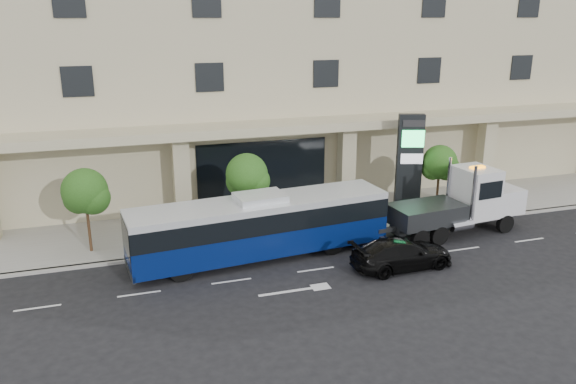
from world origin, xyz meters
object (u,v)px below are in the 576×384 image
(black_sedan, at_px, (402,253))
(signage_pylon, at_px, (409,163))
(city_bus, at_px, (260,225))
(tow_truck, at_px, (462,204))

(black_sedan, distance_m, signage_pylon, 8.00)
(city_bus, bearing_deg, signage_pylon, 13.31)
(black_sedan, bearing_deg, tow_truck, -62.31)
(city_bus, distance_m, tow_truck, 11.19)
(signage_pylon, bearing_deg, tow_truck, -50.85)
(city_bus, relative_size, tow_truck, 1.46)
(city_bus, relative_size, signage_pylon, 2.20)
(tow_truck, xyz_separation_m, signage_pylon, (-1.36, 3.52, 1.47))
(black_sedan, height_order, signage_pylon, signage_pylon)
(black_sedan, relative_size, signage_pylon, 0.84)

